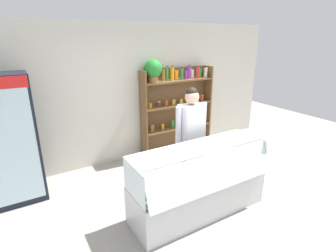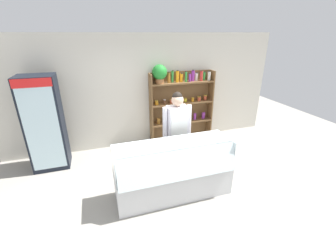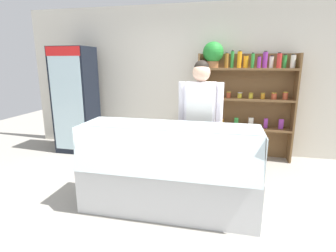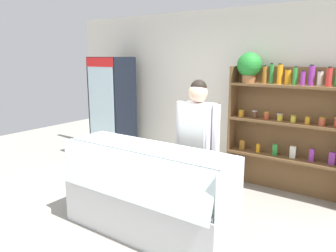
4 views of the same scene
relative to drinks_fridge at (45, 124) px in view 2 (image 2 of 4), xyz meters
name	(u,v)px [view 2 (image 2 of 4)]	position (x,y,z in m)	size (l,w,h in m)	color
ground_plane	(179,196)	(2.25, -1.80, -0.98)	(12.00, 12.00, 0.00)	gray
back_wall	(146,91)	(2.25, 0.55, 0.37)	(6.80, 0.10, 2.70)	beige
drinks_fridge	(45,124)	(0.00, 0.00, 0.00)	(0.70, 0.58, 1.96)	black
shelving_unit	(177,97)	(2.97, 0.31, 0.23)	(1.63, 0.35, 2.02)	brown
deli_display_case	(173,179)	(2.17, -1.70, -0.67)	(2.00, 0.71, 1.01)	silver
shop_clerk	(177,128)	(2.46, -1.10, 0.03)	(0.57, 0.25, 1.71)	#383D51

